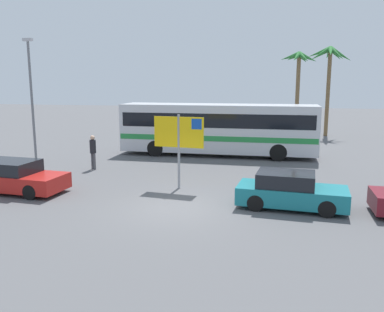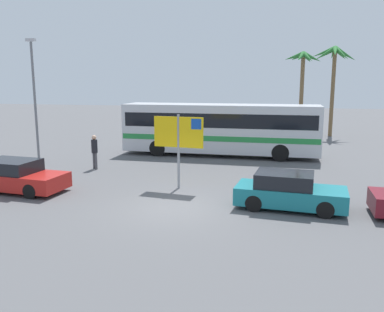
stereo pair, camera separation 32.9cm
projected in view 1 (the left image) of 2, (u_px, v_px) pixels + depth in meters
name	position (u px, v px, depth m)	size (l,w,h in m)	color
ground	(177.00, 208.00, 14.70)	(120.00, 120.00, 0.00)	#565659
bus_front_coach	(218.00, 127.00, 24.99)	(11.98, 2.61, 3.17)	silver
ferry_sign	(180.00, 135.00, 17.02)	(2.20, 0.28, 3.20)	gray
car_red	(14.00, 177.00, 16.77)	(4.37, 2.05, 1.32)	red
car_teal	(290.00, 191.00, 14.64)	(4.02, 1.97, 1.32)	#19757F
pedestrian_crossing_lot	(93.00, 149.00, 20.99)	(0.32, 0.32, 1.81)	#4C4C51
lamp_post_left_side	(32.00, 96.00, 22.70)	(0.56, 0.20, 6.91)	slate
palm_tree_seaside	(298.00, 69.00, 32.39)	(3.04, 2.91, 6.94)	brown
palm_tree_inland	(330.00, 62.00, 33.23)	(3.67, 3.82, 7.44)	brown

